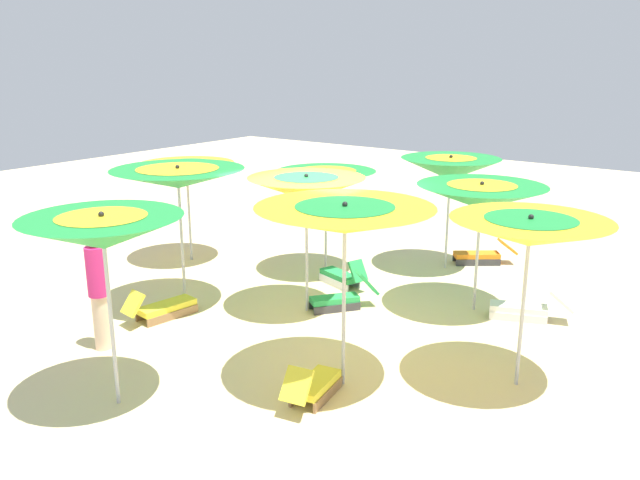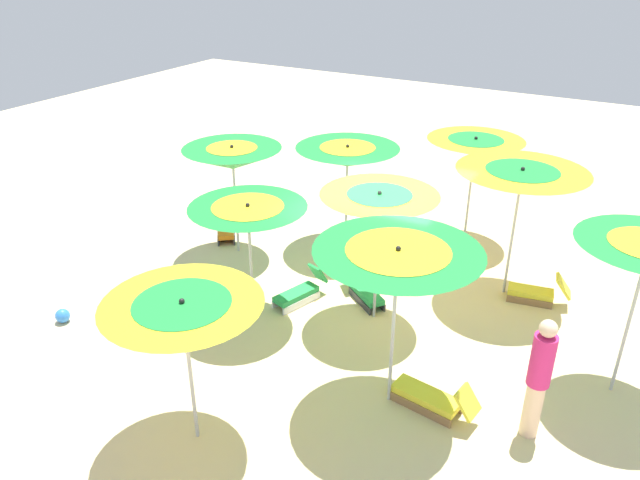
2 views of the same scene
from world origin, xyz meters
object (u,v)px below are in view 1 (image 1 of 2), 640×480
Objects in this scene: beach_umbrella_5 at (481,197)px; beach_umbrella_2 at (530,232)px; lounger_4 at (342,276)px; beachgoer_0 at (98,288)px; lounger_2 at (313,385)px; lounger_0 at (525,308)px; beach_umbrella_8 at (450,168)px; beach_umbrella_1 at (345,219)px; lounger_3 at (162,307)px; beach_umbrella_7 at (326,178)px; lounger_5 at (341,297)px; lounger_1 at (481,255)px; beach_umbrella_3 at (178,178)px; beach_umbrella_0 at (103,232)px; beach_umbrella_6 at (187,171)px; beach_umbrella_4 at (306,188)px; beach_ball at (330,225)px.

beach_umbrella_2 is at bearing -144.57° from beach_umbrella_5.
beachgoer_0 is (-4.43, 1.32, 0.76)m from lounger_4.
beachgoer_0 is at bearing 90.60° from lounger_2.
beach_umbrella_5 is at bearing -15.22° from lounger_0.
beachgoer_0 is (-6.62, 2.41, -1.12)m from beach_umbrella_8.
beach_umbrella_2 is (1.36, -1.88, -0.16)m from beach_umbrella_1.
lounger_3 is 0.71× the size of beachgoer_0.
beach_umbrella_5 reaches higher than beach_umbrella_7.
lounger_0 is at bearing 154.46° from lounger_5.
lounger_1 is 4.01m from lounger_5.
beach_umbrella_3 is 1.06× the size of beach_umbrella_8.
beach_umbrella_0 is 1.82× the size of lounger_0.
beach_umbrella_7 is at bearing -69.36° from beach_umbrella_6.
beach_umbrella_3 is 2.77m from beach_umbrella_6.
lounger_1 is (0.70, -0.49, -1.89)m from beach_umbrella_8.
beach_umbrella_1 reaches higher than beach_umbrella_8.
lounger_2 is 0.62× the size of beachgoer_0.
beach_umbrella_6 is at bearing 26.11° from lounger_4.
beach_umbrella_7 is at bearing -16.34° from lounger_4.
beach_umbrella_4 is at bearing 127.40° from beach_umbrella_5.
beach_umbrella_1 is at bearing -16.48° from lounger_2.
lounger_4 is at bearing 2.15° from beach_umbrella_0.
beach_umbrella_6 is 8.63× the size of beach_ball.
lounger_5 is (-1.00, -0.65, 0.01)m from lounger_4.
beach_umbrella_1 is at bearing 125.90° from beach_umbrella_2.
beach_umbrella_4 is at bearing 35.07° from lounger_1.
beach_umbrella_2 is at bearing -115.76° from beach_umbrella_7.
beach_umbrella_6 is 1.74× the size of lounger_1.
beach_umbrella_5 is 0.96× the size of beach_umbrella_8.
lounger_4 is (3.78, 2.14, -0.01)m from lounger_2.
beach_ball is (3.25, 2.61, -0.07)m from lounger_4.
beach_umbrella_3 is 3.15m from beach_umbrella_7.
beach_umbrella_4 is 3.71m from beach_umbrella_8.
beach_umbrella_5 is (2.86, -4.16, -0.28)m from beach_umbrella_3.
beach_umbrella_8 is (5.39, 1.11, -0.19)m from beach_umbrella_1.
beach_umbrella_7 is (5.80, 0.95, -0.31)m from beach_umbrella_0.
beach_umbrella_1 is 4.26m from lounger_3.
lounger_1 is 3.30m from lounger_4.
lounger_0 is 3.42m from lounger_4.
beach_umbrella_3 is at bearing -19.91° from lounger_5.
beach_umbrella_8 is at bearing -59.42° from beach_umbrella_6.
lounger_5 is (4.30, -0.45, -2.03)m from beach_umbrella_0.
beach_umbrella_5 is 1.04× the size of beach_umbrella_6.
beach_umbrella_1 is at bearing -168.36° from beach_umbrella_8.
beach_ball is at bearing -42.16° from lounger_1.
beach_umbrella_5 is at bearing -41.06° from lounger_3.
beach_umbrella_5 is 6.22m from beachgoer_0.
beach_umbrella_7 is at bearing 27.22° from beach_umbrella_4.
beach_umbrella_3 is at bearing 124.56° from beach_umbrella_5.
beach_umbrella_3 is 1.83× the size of lounger_0.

